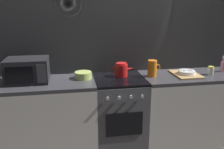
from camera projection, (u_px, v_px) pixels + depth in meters
ground_plane at (119, 145)px, 3.16m from camera, size 8.00×8.00×0.00m
back_wall at (115, 48)px, 3.13m from camera, size 3.60×0.05×2.40m
counter_left at (44, 118)px, 2.89m from camera, size 1.20×0.60×0.90m
stove_unit at (119, 113)px, 3.04m from camera, size 0.60×0.63×0.90m
counter_right at (187, 108)px, 3.18m from camera, size 1.20×0.60×0.90m
microwave at (27, 70)px, 2.74m from camera, size 0.46×0.35×0.27m
kettle at (121, 70)px, 2.97m from camera, size 0.28×0.15×0.17m
mixing_bowl at (83, 75)px, 2.89m from camera, size 0.20×0.20×0.08m
pitcher at (152, 68)px, 2.96m from camera, size 0.16×0.11×0.20m
dish_pile at (186, 73)px, 3.02m from camera, size 0.30×0.40×0.07m
spice_jar at (211, 71)px, 3.04m from camera, size 0.08×0.08×0.10m
spray_bottle at (223, 65)px, 3.18m from camera, size 0.08×0.06×0.20m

